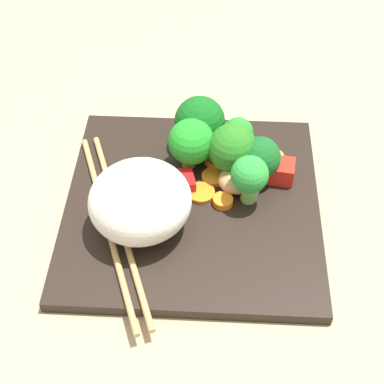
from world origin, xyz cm
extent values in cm
cube|color=tan|center=(0.00, 0.00, -1.00)|extent=(110.00, 110.00, 2.00)
cube|color=black|center=(0.00, 0.00, 0.62)|extent=(26.23, 26.23, 1.24)
ellipsoid|color=white|center=(3.43, -4.52, 4.62)|extent=(12.56, 12.70, 6.76)
cylinder|color=#74B84E|center=(-4.31, 3.73, 2.09)|extent=(2.01, 1.97, 1.89)
sphere|color=#27731E|center=(-4.58, 3.62, 4.51)|extent=(5.04, 5.04, 5.04)
cylinder|color=#73AE4A|center=(-7.13, 4.38, 2.33)|extent=(2.06, 2.25, 2.42)
sphere|color=#25892A|center=(-7.14, 4.08, 4.37)|extent=(3.22, 3.22, 3.22)
cylinder|color=#7FBD59|center=(-0.67, 5.69, 2.58)|extent=(2.67, 2.59, 2.92)
sphere|color=green|center=(-0.62, 5.42, 4.96)|extent=(3.70, 3.70, 3.70)
cylinder|color=#69A743|center=(-4.18, 6.49, 2.01)|extent=(1.22, 1.30, 1.64)
sphere|color=#15581F|center=(-3.97, 6.40, 4.03)|extent=(4.28, 4.28, 4.28)
cylinder|color=#6FA053|center=(-8.53, 0.51, 2.15)|extent=(2.52, 2.43, 2.01)
sphere|color=#125C1A|center=(-8.32, 0.43, 4.57)|extent=(5.39, 5.39, 5.39)
cylinder|color=#6FA742|center=(-5.08, -0.87, 2.06)|extent=(2.04, 2.02, 1.70)
sphere|color=green|center=(-5.10, -0.58, 4.56)|extent=(4.76, 4.76, 4.76)
cylinder|color=orange|center=(-1.00, 0.80, 1.45)|extent=(3.88, 3.88, 0.43)
cylinder|color=orange|center=(0.17, 3.04, 1.60)|extent=(2.81, 2.81, 0.73)
cylinder|color=orange|center=(-10.18, 3.46, 1.59)|extent=(4.04, 4.04, 0.70)
cylinder|color=orange|center=(-6.46, 7.84, 1.61)|extent=(3.65, 3.65, 0.75)
cylinder|color=orange|center=(-5.76, 2.17, 1.63)|extent=(3.40, 3.40, 0.79)
cylinder|color=orange|center=(-3.31, 1.88, 1.47)|extent=(3.43, 3.43, 0.47)
cube|color=red|center=(-3.99, 8.76, 2.31)|extent=(2.61, 2.72, 2.14)
cube|color=red|center=(-1.77, -1.29, 1.98)|extent=(3.16, 3.19, 1.49)
ellipsoid|color=tan|center=(-2.33, 4.36, 2.37)|extent=(4.86, 5.10, 2.27)
cylinder|color=tan|center=(4.04, -7.82, 1.54)|extent=(22.91, 9.97, 0.60)
cylinder|color=tan|center=(3.56, -6.64, 1.54)|extent=(22.91, 9.97, 0.60)
camera|label=1|loc=(38.47, 3.60, 44.83)|focal=54.65mm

